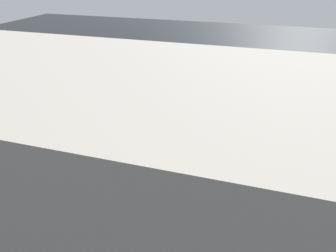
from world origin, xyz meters
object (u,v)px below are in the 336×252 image
at_px(pedestrian, 72,132).
at_px(fire_hydrant, 95,139).
at_px(sign_post, 82,142).
at_px(moving_hatchback, 235,120).

bearing_deg(pedestrian, fire_hydrant, -169.26).
height_order(fire_hydrant, sign_post, sign_post).
distance_m(moving_hatchback, sign_post, 6.35).
distance_m(pedestrian, sign_post, 2.84).
bearing_deg(sign_post, moving_hatchback, -135.50).
distance_m(fire_hydrant, sign_post, 2.62).
height_order(moving_hatchback, pedestrian, moving_hatchback).
xyz_separation_m(moving_hatchback, fire_hydrant, (5.37, 2.26, -0.63)).
xyz_separation_m(fire_hydrant, sign_post, (-0.85, 2.18, 1.18)).
height_order(pedestrian, sign_post, sign_post).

